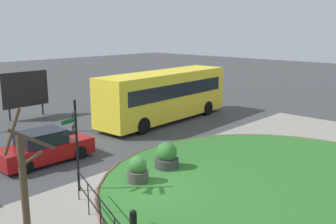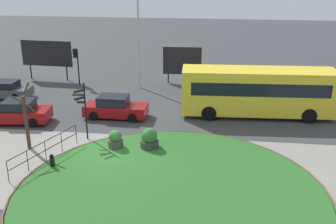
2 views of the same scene
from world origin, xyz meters
name	(u,v)px [view 1 (image 1 of 2)]	position (x,y,z in m)	size (l,w,h in m)	color
ground	(148,189)	(0.00, 0.00, 0.00)	(120.00, 120.00, 0.00)	#3D3F42
sidewalk_paving	(181,202)	(0.00, -1.69, 0.01)	(32.00, 8.63, 0.02)	gray
grass_island	(285,186)	(3.77, -3.79, 0.05)	(14.35, 14.35, 0.10)	#2D6B28
grass_kerb_ring	(285,186)	(3.77, -3.79, 0.06)	(14.66, 14.66, 0.11)	brown
signpost_directional	(75,139)	(-2.01, 1.71, 2.09)	(0.73, 0.57, 3.55)	black
bollard_foreground	(133,222)	(-2.58, -2.06, 0.41)	(0.22, 0.22, 0.79)	black
railing_grass_edge	(100,211)	(-3.23, -1.32, 0.74)	(1.76, 4.91, 1.15)	black
bus_yellow	(165,95)	(8.50, 7.17, 1.76)	(10.45, 2.99, 3.28)	yellow
car_far_lane	(45,148)	(-1.15, 5.64, 0.70)	(4.34, 1.84, 1.53)	maroon
billboard_right	(25,90)	(2.61, 14.77, 1.95)	(3.36, 0.25, 3.20)	black
planter_near_signpost	(167,157)	(2.01, 0.90, 0.56)	(1.06, 1.06, 1.25)	#383838
planter_kerbside	(138,171)	(0.10, 0.67, 0.52)	(0.85, 0.85, 1.14)	#47423D
street_tree_bare	(24,179)	(-4.82, 0.07, 1.85)	(1.38, 1.28, 3.84)	#423323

